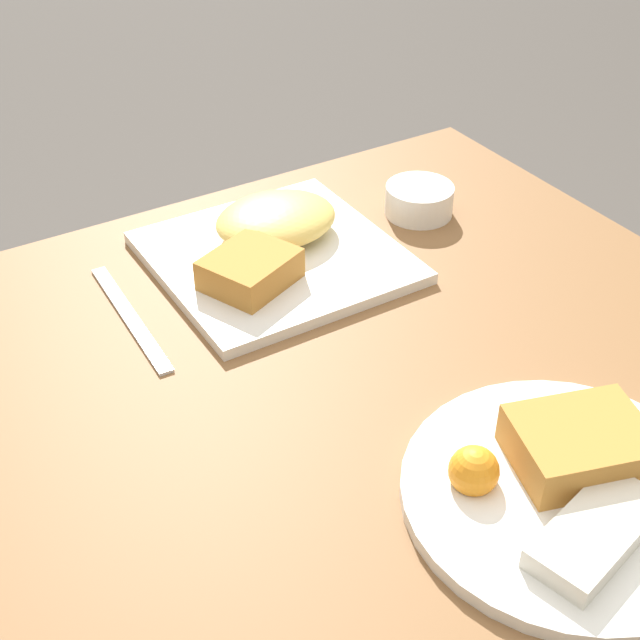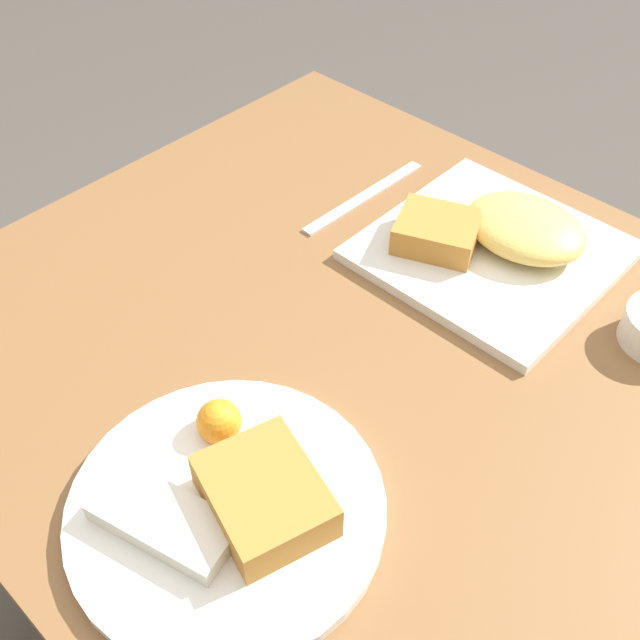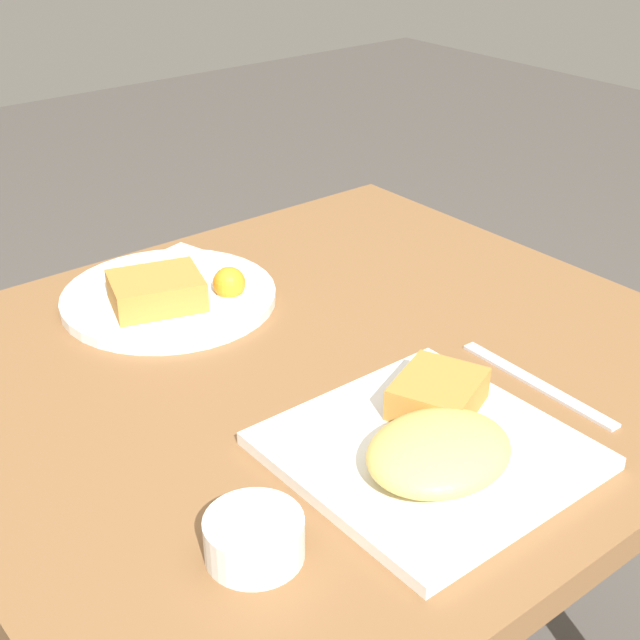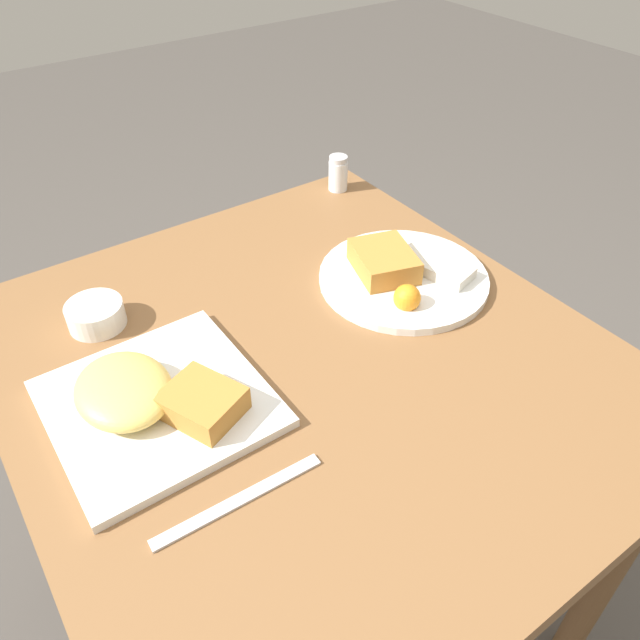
{
  "view_description": "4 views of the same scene",
  "coord_description": "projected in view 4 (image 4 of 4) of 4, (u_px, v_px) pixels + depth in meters",
  "views": [
    {
      "loc": [
        0.39,
        0.58,
        1.29
      ],
      "look_at": [
        0.01,
        -0.04,
        0.76
      ],
      "focal_mm": 50.0,
      "sensor_mm": 36.0,
      "label": 1
    },
    {
      "loc": [
        -0.37,
        0.44,
        1.32
      ],
      "look_at": [
        0.01,
        0.03,
        0.75
      ],
      "focal_mm": 42.0,
      "sensor_mm": 36.0,
      "label": 2
    },
    {
      "loc": [
        -0.57,
        -0.72,
        1.27
      ],
      "look_at": [
        0.0,
        0.0,
        0.76
      ],
      "focal_mm": 50.0,
      "sensor_mm": 36.0,
      "label": 3
    },
    {
      "loc": [
        0.56,
        -0.37,
        1.34
      ],
      "look_at": [
        -0.02,
        0.03,
        0.76
      ],
      "focal_mm": 35.0,
      "sensor_mm": 36.0,
      "label": 4
    }
  ],
  "objects": [
    {
      "name": "dining_table",
      "position": [
        308.0,
        399.0,
        0.97
      ],
      "size": [
        0.91,
        0.83,
        0.71
      ],
      "color": "brown",
      "rests_on": "ground_plane"
    },
    {
      "name": "sauce_ramekin",
      "position": [
        96.0,
        314.0,
        0.96
      ],
      "size": [
        0.09,
        0.09,
        0.04
      ],
      "color": "white",
      "rests_on": "dining_table"
    },
    {
      "name": "plate_oval_far",
      "position": [
        402.0,
        274.0,
        1.05
      ],
      "size": [
        0.29,
        0.29,
        0.05
      ],
      "color": "white",
      "rests_on": "dining_table"
    },
    {
      "name": "plate_square_near",
      "position": [
        151.0,
        398.0,
        0.83
      ],
      "size": [
        0.28,
        0.28,
        0.06
      ],
      "color": "white",
      "rests_on": "dining_table"
    },
    {
      "name": "butter_knife",
      "position": [
        239.0,
        500.0,
        0.73
      ],
      "size": [
        0.02,
        0.22,
        0.0
      ],
      "rotation": [
        0.0,
        0.0,
        1.54
      ],
      "color": "silver",
      "rests_on": "dining_table"
    },
    {
      "name": "salt_shaker",
      "position": [
        338.0,
        175.0,
        1.3
      ],
      "size": [
        0.04,
        0.04,
        0.07
      ],
      "color": "white",
      "rests_on": "dining_table"
    },
    {
      "name": "ground_plane",
      "position": [
        312.0,
        594.0,
        1.37
      ],
      "size": [
        8.0,
        8.0,
        0.0
      ],
      "primitive_type": "plane",
      "color": "#4C4742"
    }
  ]
}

